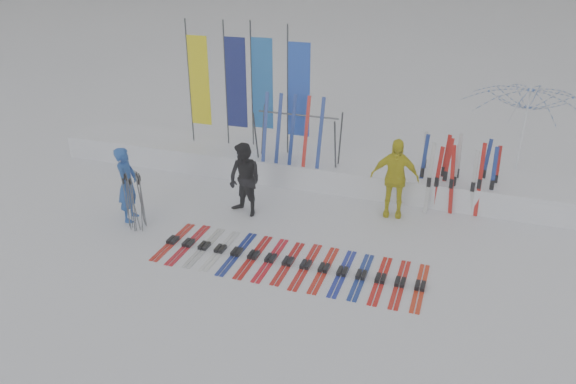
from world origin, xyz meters
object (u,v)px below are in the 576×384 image
at_px(person_black, 245,180).
at_px(tent_canopy, 521,139).
at_px(person_yellow, 394,178).
at_px(ski_row, 288,262).
at_px(person_blue, 127,184).
at_px(ski_rack, 298,131).

relative_size(person_black, tent_canopy, 0.56).
bearing_deg(person_yellow, ski_row, -127.17).
bearing_deg(person_blue, tent_canopy, -75.18).
xyz_separation_m(person_blue, person_black, (2.29, 1.05, -0.01)).
relative_size(person_black, ski_row, 0.32).
bearing_deg(person_yellow, person_black, -169.13).
xyz_separation_m(person_blue, tent_canopy, (7.96, 4.26, 0.50)).
height_order(person_yellow, tent_canopy, tent_canopy).
distance_m(person_blue, tent_canopy, 9.04).
relative_size(person_blue, tent_canopy, 0.56).
height_order(person_blue, person_yellow, person_yellow).
bearing_deg(ski_row, person_blue, 171.11).
distance_m(person_blue, ski_row, 3.98).
height_order(person_blue, person_black, person_blue).
relative_size(person_yellow, tent_canopy, 0.60).
bearing_deg(tent_canopy, person_blue, -151.83).
xyz_separation_m(person_blue, person_yellow, (5.38, 2.08, 0.06)).
bearing_deg(ski_rack, tent_canopy, 13.64).
height_order(ski_row, ski_rack, ski_rack).
bearing_deg(person_blue, ski_rack, -56.74).
bearing_deg(ski_row, ski_rack, 105.39).
relative_size(person_blue, ski_rack, 0.82).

